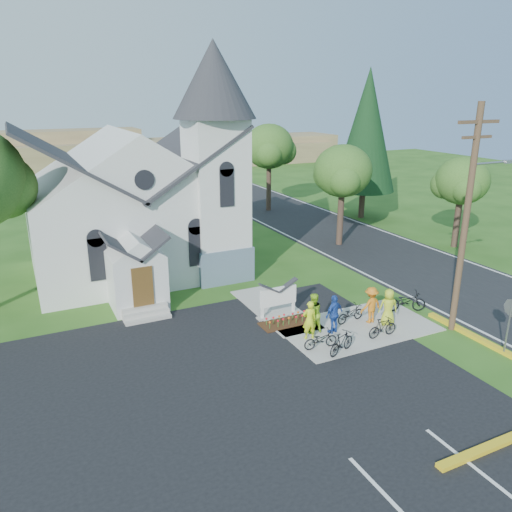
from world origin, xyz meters
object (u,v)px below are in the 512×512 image
bike_3 (383,327)px  cyclist_1 (313,313)px  utility_pole (468,214)px  cyclist_4 (388,307)px  stop_sign (511,315)px  bike_0 (321,339)px  cyclist_0 (309,320)px  bike_1 (342,343)px  cyclist_2 (334,314)px  cyclist_3 (371,305)px  church_sign (278,297)px  bike_2 (350,314)px  bike_4 (406,301)px

bike_3 → cyclist_1: bearing=55.6°
utility_pole → cyclist_4: size_ratio=5.70×
stop_sign → bike_3: (-3.56, 3.42, -1.28)m
bike_0 → bike_3: bike_3 is taller
stop_sign → cyclist_1: (-6.11, 5.13, -0.80)m
stop_sign → cyclist_0: bearing=144.3°
stop_sign → bike_1: bearing=153.6°
cyclist_0 → cyclist_2: 1.30m
cyclist_3 → bike_3: (-0.46, -1.44, -0.42)m
bike_3 → church_sign: bearing=37.2°
bike_2 → cyclist_4: bearing=-134.6°
bike_1 → cyclist_3: 3.50m
cyclist_3 → cyclist_4: size_ratio=1.00×
cyclist_2 → bike_0: bearing=21.8°
church_sign → cyclist_0: (0.09, -2.70, -0.10)m
bike_2 → bike_3: bearing=-177.8°
utility_pole → bike_3: bearing=168.4°
bike_3 → cyclist_0: bearing=66.3°
cyclist_2 → cyclist_0: bearing=-14.1°
bike_1 → bike_4: 5.70m
cyclist_2 → cyclist_1: bearing=-40.4°
cyclist_3 → bike_4: 2.41m
church_sign → stop_sign: (6.63, -7.40, 0.75)m
bike_2 → bike_3: (0.36, -1.87, 0.03)m
stop_sign → cyclist_3: stop_sign is taller
bike_1 → cyclist_3: (2.93, 1.86, 0.40)m
utility_pole → cyclist_3: (-3.03, 2.16, -4.48)m
bike_1 → cyclist_3: bearing=-77.5°
bike_1 → bike_3: bearing=-100.2°
church_sign → cyclist_0: size_ratio=1.25×
bike_1 → bike_3: size_ratio=1.06×
stop_sign → cyclist_1: 8.02m
bike_1 → cyclist_3: size_ratio=0.91×
bike_0 → bike_1: (0.55, -0.73, 0.07)m
utility_pole → cyclist_3: 5.82m
bike_3 → utility_pole: bearing=-102.1°
church_sign → cyclist_0: 2.70m
church_sign → bike_2: 3.48m
bike_0 → bike_4: (5.85, 1.38, 0.11)m
bike_2 → cyclist_3: bearing=-126.1°
bike_3 → cyclist_4: 1.41m
utility_pole → bike_2: (-3.85, 2.59, -4.94)m
cyclist_0 → bike_4: bearing=-166.3°
church_sign → bike_1: (0.60, -4.40, -0.50)m
cyclist_2 → cyclist_4: (2.70, -0.43, -0.02)m
bike_3 → bike_1: bearing=99.2°
stop_sign → bike_1: 6.86m
bike_0 → bike_1: bike_1 is taller
bike_3 → cyclist_4: bearing=-49.6°
bike_0 → cyclist_2: size_ratio=0.85×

